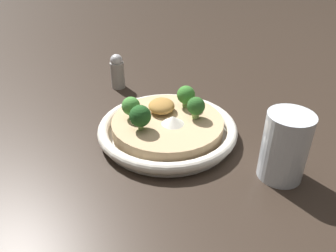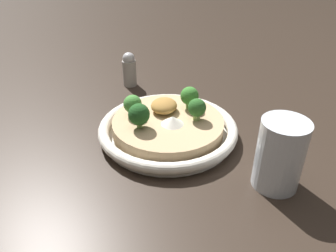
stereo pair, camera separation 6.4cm
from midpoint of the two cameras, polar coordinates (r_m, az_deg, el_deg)
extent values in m
plane|color=#2D231C|center=(0.66, -2.81, -1.87)|extent=(6.00, 6.00, 0.00)
cylinder|color=silver|center=(0.65, -2.82, -1.53)|extent=(0.25, 0.25, 0.01)
torus|color=silver|center=(0.65, -2.85, -0.40)|extent=(0.27, 0.27, 0.02)
cylinder|color=tan|center=(0.64, -2.86, -0.09)|extent=(0.22, 0.22, 0.03)
cone|color=white|center=(0.62, -2.02, 0.96)|extent=(0.04, 0.04, 0.02)
ellipsoid|color=#A37538|center=(0.66, -3.85, 3.43)|extent=(0.06, 0.05, 0.03)
cylinder|color=#668E47|center=(0.68, 0.47, 4.07)|extent=(0.02, 0.02, 0.02)
sphere|color=#387A2D|center=(0.67, 0.48, 5.39)|extent=(0.04, 0.04, 0.04)
cylinder|color=#668E47|center=(0.65, -9.15, 2.10)|extent=(0.01, 0.01, 0.02)
sphere|color=#428438|center=(0.64, -9.27, 3.37)|extent=(0.04, 0.04, 0.04)
cylinder|color=#759E4C|center=(0.61, -7.73, 0.18)|extent=(0.01, 0.01, 0.02)
sphere|color=#1E4C1E|center=(0.60, -7.85, 1.66)|extent=(0.04, 0.04, 0.04)
cylinder|color=#84A856|center=(0.64, 2.05, 2.11)|extent=(0.02, 0.02, 0.02)
sphere|color=#285B23|center=(0.63, 2.08, 3.43)|extent=(0.04, 0.04, 0.04)
cylinder|color=silver|center=(0.55, 16.67, -3.57)|extent=(0.07, 0.07, 0.12)
cylinder|color=#9E9993|center=(0.86, -10.85, 8.63)|extent=(0.03, 0.03, 0.07)
sphere|color=#B2B2B7|center=(0.85, -11.12, 11.10)|extent=(0.03, 0.03, 0.03)
camera|label=1|loc=(0.03, -92.86, -1.77)|focal=35.00mm
camera|label=2|loc=(0.03, 87.14, 1.77)|focal=35.00mm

